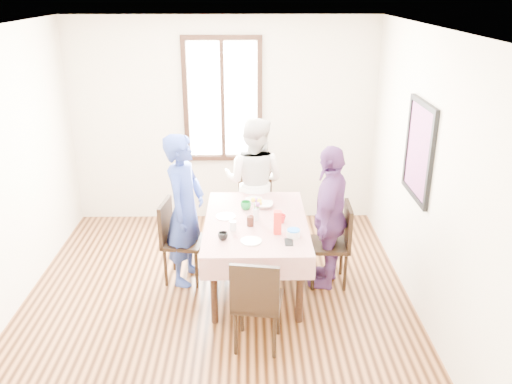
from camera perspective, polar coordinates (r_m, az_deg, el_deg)
The scene contains 30 objects.
ground at distance 5.53m, azimuth -4.22°, elevation -12.14°, with size 4.50×4.50×0.00m, color black.
back_wall at distance 7.06m, azimuth -3.53°, elevation 7.48°, with size 4.00×4.00×0.00m, color beige.
right_wall at distance 5.18m, azimuth 18.03°, elevation 1.16°, with size 4.50×4.50×0.00m, color beige.
window_frame at distance 6.97m, azimuth -3.59°, elevation 9.83°, with size 1.02×0.06×1.62m, color black.
window_pane at distance 6.98m, azimuth -3.59°, elevation 9.85°, with size 0.90×0.02×1.50m, color white.
art_poster at distance 5.38m, azimuth 17.10°, elevation 4.27°, with size 0.04×0.76×0.96m, color red.
dining_table at distance 5.69m, azimuth -0.01°, elevation -6.62°, with size 0.93×1.48×0.75m, color black.
tablecloth at distance 5.52m, azimuth -0.01°, elevation -3.13°, with size 1.05×1.60×0.01m, color #5F0303.
chair_left at distance 5.82m, azimuth -7.74°, elevation -5.28°, with size 0.42×0.42×0.91m, color black.
chair_right at distance 5.75m, azimuth 7.78°, elevation -5.59°, with size 0.42×0.42×0.91m, color black.
chair_far at distance 6.57m, azimuth -0.14°, elevation -1.81°, with size 0.42×0.42×0.91m, color black.
chair_near at distance 4.77m, azimuth 0.17°, elevation -11.57°, with size 0.42×0.42×0.91m, color black.
person_left at distance 5.66m, azimuth -7.72°, elevation -1.92°, with size 0.60×0.40×1.65m, color navy.
person_far at distance 6.42m, azimuth -0.14°, elevation 1.00°, with size 0.78×0.61×1.61m, color silver.
person_right at distance 5.61m, azimuth 7.74°, elevation -2.66°, with size 0.91×0.38×1.56m, color #572F65.
mug_black at distance 5.11m, azimuth -3.57°, elevation -4.75°, with size 0.10×0.10×0.08m, color black.
mug_flag at distance 5.46m, azimuth 2.73°, elevation -2.87°, with size 0.09×0.09×0.09m, color red.
mug_green at distance 5.77m, azimuth -1.09°, elevation -1.45°, with size 0.12×0.12×0.09m, color #0C7226.
serving_bowl at distance 5.83m, azimuth 0.85°, elevation -1.41°, with size 0.20×0.20×0.05m, color white.
juice_carton at distance 5.19m, azimuth 2.32°, elevation -3.29°, with size 0.08×0.08×0.24m, color red.
butter_tub at distance 5.17m, azimuth 4.03°, elevation -4.48°, with size 0.14×0.14×0.07m, color white.
jam_jar at distance 5.38m, azimuth -0.61°, elevation -3.14°, with size 0.07×0.07×0.10m, color black.
drinking_glass at distance 5.29m, azimuth -2.50°, elevation -3.63°, with size 0.07×0.07×0.10m, color silver.
smartphone at distance 5.07m, azimuth 3.54°, elevation -5.38°, with size 0.08×0.16×0.01m, color black.
flower_vase at distance 5.51m, azimuth 0.04°, elevation -2.40°, with size 0.06×0.06×0.13m, color silver.
plate_left at distance 5.60m, azimuth -3.26°, elevation -2.65°, with size 0.20×0.20×0.01m, color white.
plate_far at distance 6.03m, azimuth -0.24°, elevation -0.80°, with size 0.20×0.20×0.01m, color white.
plate_near at distance 5.08m, azimuth -0.49°, elevation -5.28°, with size 0.20×0.20×0.01m, color white.
butter_lid at distance 5.15m, azimuth 4.04°, elevation -4.08°, with size 0.12×0.12×0.01m, color blue.
flower_bunch at distance 5.46m, azimuth 0.04°, elevation -1.30°, with size 0.09×0.09×0.10m, color yellow, non-canonical shape.
Camera 1 is at (0.33, -4.59, 3.06)m, focal length 37.32 mm.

